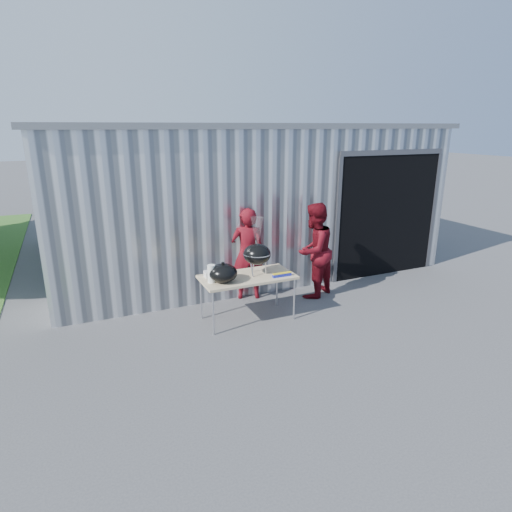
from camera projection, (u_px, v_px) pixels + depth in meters
name	position (u px, v px, depth m)	size (l,w,h in m)	color
ground	(282.00, 336.00, 6.46)	(80.00, 80.00, 0.00)	#434346
building	(230.00, 191.00, 10.38)	(8.20, 6.20, 3.10)	silver
folding_table	(247.00, 278.00, 6.85)	(1.50, 0.75, 0.75)	tan
kettle_grill	(257.00, 249.00, 6.80)	(0.45, 0.45, 0.94)	black
grill_lid	(223.00, 273.00, 6.54)	(0.44, 0.44, 0.32)	black
paper_towels	(211.00, 274.00, 6.52)	(0.12, 0.12, 0.28)	white
white_tub	(211.00, 274.00, 6.78)	(0.20, 0.15, 0.10)	white
foil_box	(282.00, 275.00, 6.80)	(0.32, 0.05, 0.06)	#172099
person_cook	(248.00, 254.00, 7.70)	(0.61, 0.40, 1.68)	#560912
person_bystander	(314.00, 251.00, 7.79)	(0.85, 0.66, 1.75)	#560912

